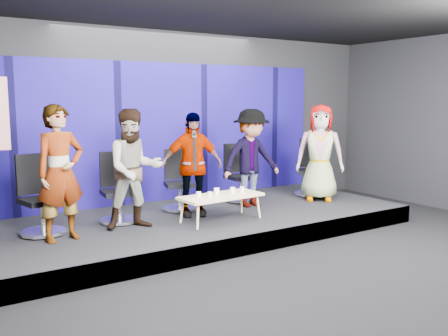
# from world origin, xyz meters

# --- Properties ---
(ground) EXTENTS (10.00, 10.00, 0.00)m
(ground) POSITION_xyz_m (0.00, 0.00, 0.00)
(ground) COLOR black
(ground) RESTS_ON ground
(room_walls) EXTENTS (10.02, 8.02, 3.51)m
(room_walls) POSITION_xyz_m (0.00, 0.00, 2.43)
(room_walls) COLOR black
(room_walls) RESTS_ON ground
(riser) EXTENTS (7.00, 3.00, 0.30)m
(riser) POSITION_xyz_m (0.00, 2.50, 0.15)
(riser) COLOR black
(riser) RESTS_ON ground
(backdrop) EXTENTS (7.00, 0.08, 2.60)m
(backdrop) POSITION_xyz_m (0.00, 3.95, 1.60)
(backdrop) COLOR #0C064C
(backdrop) RESTS_ON riser
(chair_a) EXTENTS (0.77, 0.77, 1.15)m
(chair_a) POSITION_xyz_m (-2.59, 2.68, 0.68)
(chair_a) COLOR silver
(chair_a) RESTS_ON riser
(panelist_a) EXTENTS (0.76, 0.57, 1.86)m
(panelist_a) POSITION_xyz_m (-2.40, 2.20, 1.23)
(panelist_a) COLOR black
(panelist_a) RESTS_ON riser
(chair_b) EXTENTS (0.70, 0.70, 1.10)m
(chair_b) POSITION_xyz_m (-1.39, 2.76, 0.66)
(chair_b) COLOR silver
(chair_b) RESTS_ON riser
(panelist_b) EXTENTS (0.95, 0.78, 1.79)m
(panelist_b) POSITION_xyz_m (-1.31, 2.26, 1.19)
(panelist_b) COLOR black
(panelist_b) RESTS_ON riser
(chair_c) EXTENTS (0.75, 0.75, 1.06)m
(chair_c) POSITION_xyz_m (-0.17, 3.01, 0.65)
(chair_c) COLOR silver
(chair_c) RESTS_ON riser
(panelist_c) EXTENTS (1.08, 0.70, 1.71)m
(panelist_c) POSITION_xyz_m (-0.19, 2.50, 1.16)
(panelist_c) COLOR black
(panelist_c) RESTS_ON riser
(chair_d) EXTENTS (0.64, 0.64, 1.08)m
(chair_d) POSITION_xyz_m (1.16, 3.07, 0.66)
(chair_d) COLOR silver
(chair_d) RESTS_ON riser
(panelist_d) EXTENTS (1.16, 0.70, 1.75)m
(panelist_d) POSITION_xyz_m (1.07, 2.57, 1.18)
(panelist_d) COLOR black
(panelist_d) RESTS_ON riser
(chair_e) EXTENTS (0.90, 0.90, 1.13)m
(chair_e) POSITION_xyz_m (2.69, 2.76, 0.67)
(chair_e) COLOR silver
(chair_e) RESTS_ON riser
(panelist_e) EXTENTS (1.06, 1.02, 1.83)m
(panelist_e) POSITION_xyz_m (2.49, 2.30, 1.21)
(panelist_e) COLOR black
(panelist_e) RESTS_ON riser
(coffee_table) EXTENTS (1.38, 0.65, 0.42)m
(coffee_table) POSITION_xyz_m (0.02, 1.94, 0.68)
(coffee_table) COLOR tan
(coffee_table) RESTS_ON riser
(mug_a) EXTENTS (0.08, 0.08, 0.09)m
(mug_a) POSITION_xyz_m (-0.39, 1.94, 0.76)
(mug_a) COLOR silver
(mug_a) RESTS_ON coffee_table
(mug_b) EXTENTS (0.07, 0.07, 0.09)m
(mug_b) POSITION_xyz_m (-0.23, 1.87, 0.76)
(mug_b) COLOR silver
(mug_b) RESTS_ON coffee_table
(mug_c) EXTENTS (0.09, 0.09, 0.10)m
(mug_c) POSITION_xyz_m (-0.01, 2.02, 0.77)
(mug_c) COLOR silver
(mug_c) RESTS_ON coffee_table
(mug_d) EXTENTS (0.08, 0.08, 0.10)m
(mug_d) POSITION_xyz_m (0.25, 1.95, 0.76)
(mug_d) COLOR silver
(mug_d) RESTS_ON coffee_table
(mug_e) EXTENTS (0.07, 0.07, 0.08)m
(mug_e) POSITION_xyz_m (0.46, 1.99, 0.76)
(mug_e) COLOR silver
(mug_e) RESTS_ON coffee_table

